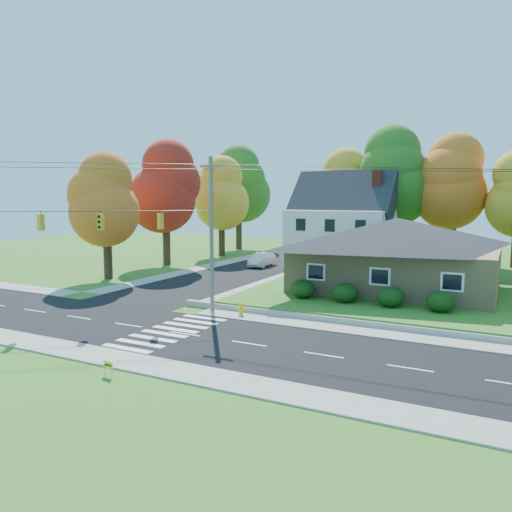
{
  "coord_description": "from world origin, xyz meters",
  "views": [
    {
      "loc": [
        15.68,
        -21.84,
        7.54
      ],
      "look_at": [
        0.27,
        8.0,
        3.47
      ],
      "focal_mm": 35.0,
      "sensor_mm": 36.0,
      "label": 1
    }
  ],
  "objects": [
    {
      "name": "colonial_house",
      "position": [
        0.04,
        28.0,
        4.58
      ],
      "size": [
        10.4,
        8.4,
        9.6
      ],
      "color": "silver",
      "rests_on": "lawn"
    },
    {
      "name": "white_car",
      "position": [
        -7.98,
        25.36,
        0.75
      ],
      "size": [
        1.77,
        4.49,
        1.46
      ],
      "primitive_type": "imported",
      "rotation": [
        0.0,
        0.0,
        0.05
      ],
      "color": "silver",
      "rests_on": "road_cross"
    },
    {
      "name": "tree_lot_0",
      "position": [
        -2.0,
        34.0,
        8.31
      ],
      "size": [
        6.72,
        6.72,
        12.51
      ],
      "color": "#3F2A19",
      "rests_on": "lawn"
    },
    {
      "name": "lawn",
      "position": [
        13.0,
        21.0,
        0.25
      ],
      "size": [
        30.0,
        30.0,
        0.5
      ],
      "primitive_type": "cube",
      "color": "#3D7923",
      "rests_on": "ground"
    },
    {
      "name": "fire_hydrant",
      "position": [
        0.72,
        5.06,
        0.42
      ],
      "size": [
        0.5,
        0.39,
        0.87
      ],
      "color": "yellow",
      "rests_on": "ground"
    },
    {
      "name": "yard_sign",
      "position": [
        0.89,
        -6.73,
        0.46
      ],
      "size": [
        0.52,
        0.08,
        0.64
      ],
      "color": "black",
      "rests_on": "ground"
    },
    {
      "name": "tree_west_2",
      "position": [
        -17.0,
        32.0,
        7.81
      ],
      "size": [
        6.72,
        6.72,
        12.51
      ],
      "color": "#3F2A19",
      "rests_on": "ground"
    },
    {
      "name": "tree_lot_2",
      "position": [
        10.0,
        34.0,
        8.96
      ],
      "size": [
        7.28,
        7.28,
        13.56
      ],
      "color": "#3F2A19",
      "rests_on": "lawn"
    },
    {
      "name": "tree_west_3",
      "position": [
        -19.0,
        40.0,
        9.11
      ],
      "size": [
        7.84,
        7.84,
        14.6
      ],
      "color": "#3F2A19",
      "rests_on": "ground"
    },
    {
      "name": "road_main",
      "position": [
        0.0,
        0.0,
        0.01
      ],
      "size": [
        90.0,
        8.0,
        0.02
      ],
      "primitive_type": "cube",
      "color": "black",
      "rests_on": "ground"
    },
    {
      "name": "sidewalk_south",
      "position": [
        0.0,
        -5.0,
        0.04
      ],
      "size": [
        90.0,
        2.0,
        0.08
      ],
      "primitive_type": "cube",
      "color": "#9C9A90",
      "rests_on": "ground"
    },
    {
      "name": "traffic_infrastructure",
      "position": [
        -0.15,
        1.35,
        5.15
      ],
      "size": [
        38.1,
        10.66,
        10.0
      ],
      "color": "#666059",
      "rests_on": "ground"
    },
    {
      "name": "hedge_row",
      "position": [
        7.5,
        9.8,
        1.14
      ],
      "size": [
        10.7,
        1.7,
        1.27
      ],
      "color": "#163A10",
      "rests_on": "lawn"
    },
    {
      "name": "tree_lot_1",
      "position": [
        4.0,
        33.0,
        9.61
      ],
      "size": [
        7.84,
        7.84,
        14.6
      ],
      "color": "#3F2A19",
      "rests_on": "lawn"
    },
    {
      "name": "ranch_house",
      "position": [
        8.0,
        16.0,
        3.27
      ],
      "size": [
        14.6,
        10.6,
        5.4
      ],
      "color": "tan",
      "rests_on": "lawn"
    },
    {
      "name": "sidewalk_north",
      "position": [
        0.0,
        5.0,
        0.04
      ],
      "size": [
        90.0,
        2.0,
        0.08
      ],
      "primitive_type": "cube",
      "color": "#9C9A90",
      "rests_on": "ground"
    },
    {
      "name": "road_cross",
      "position": [
        -8.0,
        26.0,
        0.01
      ],
      "size": [
        8.0,
        44.0,
        0.02
      ],
      "primitive_type": "cube",
      "color": "black",
      "rests_on": "ground"
    },
    {
      "name": "tree_west_1",
      "position": [
        -18.0,
        22.0,
        8.46
      ],
      "size": [
        7.28,
        7.28,
        13.56
      ],
      "color": "#3F2A19",
      "rests_on": "ground"
    },
    {
      "name": "tree_west_0",
      "position": [
        -17.0,
        12.0,
        7.15
      ],
      "size": [
        6.16,
        6.16,
        11.47
      ],
      "color": "#3F2A19",
      "rests_on": "ground"
    },
    {
      "name": "ground",
      "position": [
        0.0,
        0.0,
        0.0
      ],
      "size": [
        120.0,
        120.0,
        0.0
      ],
      "primitive_type": "plane",
      "color": "#3D7923"
    }
  ]
}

